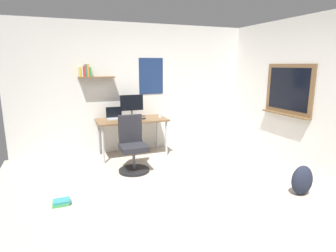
{
  "coord_description": "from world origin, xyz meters",
  "views": [
    {
      "loc": [
        -1.56,
        -3.25,
        1.79
      ],
      "look_at": [
        0.0,
        0.71,
        0.85
      ],
      "focal_mm": 29.96,
      "sensor_mm": 36.0,
      "label": 1
    }
  ],
  "objects_px": {
    "computer_mouse": "(143,118)",
    "office_chair": "(133,148)",
    "backpack": "(302,180)",
    "keyboard": "(129,120)",
    "book_stack_on_floor": "(61,202)",
    "laptop": "(115,116)",
    "monitor_primary": "(132,105)",
    "coffee_mug": "(160,115)",
    "desk": "(132,123)"
  },
  "relations": [
    {
      "from": "desk",
      "to": "monitor_primary",
      "type": "distance_m",
      "value": 0.36
    },
    {
      "from": "office_chair",
      "to": "monitor_primary",
      "type": "height_order",
      "value": "monitor_primary"
    },
    {
      "from": "coffee_mug",
      "to": "backpack",
      "type": "bearing_deg",
      "value": -65.22
    },
    {
      "from": "office_chair",
      "to": "book_stack_on_floor",
      "type": "height_order",
      "value": "office_chair"
    },
    {
      "from": "office_chair",
      "to": "coffee_mug",
      "type": "height_order",
      "value": "office_chair"
    },
    {
      "from": "computer_mouse",
      "to": "backpack",
      "type": "bearing_deg",
      "value": -58.27
    },
    {
      "from": "coffee_mug",
      "to": "backpack",
      "type": "height_order",
      "value": "coffee_mug"
    },
    {
      "from": "office_chair",
      "to": "backpack",
      "type": "xyz_separation_m",
      "value": [
        1.96,
        -1.77,
        -0.2
      ]
    },
    {
      "from": "keyboard",
      "to": "computer_mouse",
      "type": "relative_size",
      "value": 3.56
    },
    {
      "from": "computer_mouse",
      "to": "backpack",
      "type": "xyz_separation_m",
      "value": [
        1.54,
        -2.49,
        -0.54
      ]
    },
    {
      "from": "keyboard",
      "to": "backpack",
      "type": "height_order",
      "value": "keyboard"
    },
    {
      "from": "laptop",
      "to": "computer_mouse",
      "type": "bearing_deg",
      "value": -25.17
    },
    {
      "from": "desk",
      "to": "laptop",
      "type": "distance_m",
      "value": 0.37
    },
    {
      "from": "computer_mouse",
      "to": "coffee_mug",
      "type": "distance_m",
      "value": 0.37
    },
    {
      "from": "coffee_mug",
      "to": "backpack",
      "type": "relative_size",
      "value": 0.22
    },
    {
      "from": "laptop",
      "to": "desk",
      "type": "bearing_deg",
      "value": -27.38
    },
    {
      "from": "office_chair",
      "to": "backpack",
      "type": "bearing_deg",
      "value": -42.06
    },
    {
      "from": "desk",
      "to": "monitor_primary",
      "type": "height_order",
      "value": "monitor_primary"
    },
    {
      "from": "computer_mouse",
      "to": "office_chair",
      "type": "bearing_deg",
      "value": -119.65
    },
    {
      "from": "office_chair",
      "to": "backpack",
      "type": "distance_m",
      "value": 2.64
    },
    {
      "from": "computer_mouse",
      "to": "desk",
      "type": "bearing_deg",
      "value": 158.17
    },
    {
      "from": "laptop",
      "to": "backpack",
      "type": "bearing_deg",
      "value": -53.04
    },
    {
      "from": "monitor_primary",
      "to": "keyboard",
      "type": "xyz_separation_m",
      "value": [
        -0.1,
        -0.2,
        -0.26
      ]
    },
    {
      "from": "laptop",
      "to": "keyboard",
      "type": "height_order",
      "value": "laptop"
    },
    {
      "from": "monitor_primary",
      "to": "backpack",
      "type": "height_order",
      "value": "monitor_primary"
    },
    {
      "from": "monitor_primary",
      "to": "backpack",
      "type": "distance_m",
      "value": 3.29
    },
    {
      "from": "office_chair",
      "to": "desk",
      "type": "bearing_deg",
      "value": 76.0
    },
    {
      "from": "laptop",
      "to": "coffee_mug",
      "type": "relative_size",
      "value": 3.37
    },
    {
      "from": "desk",
      "to": "office_chair",
      "type": "bearing_deg",
      "value": -104.0
    },
    {
      "from": "computer_mouse",
      "to": "backpack",
      "type": "relative_size",
      "value": 0.25
    },
    {
      "from": "desk",
      "to": "coffee_mug",
      "type": "relative_size",
      "value": 14.78
    },
    {
      "from": "desk",
      "to": "computer_mouse",
      "type": "xyz_separation_m",
      "value": [
        0.21,
        -0.08,
        0.09
      ]
    },
    {
      "from": "computer_mouse",
      "to": "coffee_mug",
      "type": "xyz_separation_m",
      "value": [
        0.37,
        0.05,
        0.03
      ]
    },
    {
      "from": "backpack",
      "to": "book_stack_on_floor",
      "type": "height_order",
      "value": "backpack"
    },
    {
      "from": "desk",
      "to": "backpack",
      "type": "height_order",
      "value": "desk"
    },
    {
      "from": "computer_mouse",
      "to": "book_stack_on_floor",
      "type": "height_order",
      "value": "computer_mouse"
    },
    {
      "from": "monitor_primary",
      "to": "book_stack_on_floor",
      "type": "distance_m",
      "value": 2.47
    },
    {
      "from": "keyboard",
      "to": "desk",
      "type": "bearing_deg",
      "value": 51.32
    },
    {
      "from": "desk",
      "to": "office_chair",
      "type": "relative_size",
      "value": 1.43
    },
    {
      "from": "monitor_primary",
      "to": "coffee_mug",
      "type": "height_order",
      "value": "monitor_primary"
    },
    {
      "from": "desk",
      "to": "office_chair",
      "type": "xyz_separation_m",
      "value": [
        -0.2,
        -0.81,
        -0.26
      ]
    },
    {
      "from": "desk",
      "to": "book_stack_on_floor",
      "type": "xyz_separation_m",
      "value": [
        -1.38,
        -1.66,
        -0.63
      ]
    },
    {
      "from": "coffee_mug",
      "to": "book_stack_on_floor",
      "type": "distance_m",
      "value": 2.66
    },
    {
      "from": "backpack",
      "to": "monitor_primary",
      "type": "bearing_deg",
      "value": 122.6
    },
    {
      "from": "monitor_primary",
      "to": "coffee_mug",
      "type": "distance_m",
      "value": 0.61
    },
    {
      "from": "monitor_primary",
      "to": "backpack",
      "type": "bearing_deg",
      "value": -57.4
    },
    {
      "from": "laptop",
      "to": "computer_mouse",
      "type": "height_order",
      "value": "laptop"
    },
    {
      "from": "keyboard",
      "to": "backpack",
      "type": "relative_size",
      "value": 0.87
    },
    {
      "from": "book_stack_on_floor",
      "to": "computer_mouse",
      "type": "bearing_deg",
      "value": 44.56
    },
    {
      "from": "desk",
      "to": "laptop",
      "type": "height_order",
      "value": "laptop"
    }
  ]
}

